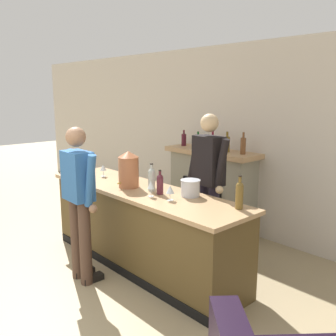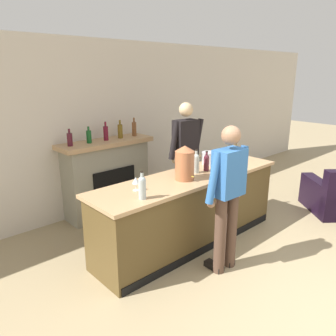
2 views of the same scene
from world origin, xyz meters
TOP-DOWN VIEW (x-y plane):
  - wall_back_panel at (0.00, 3.85)m, footprint 12.00×0.07m
  - bar_counter at (-0.11, 2.01)m, footprint 2.87×0.76m
  - fireplace_stone at (-0.40, 3.59)m, footprint 1.52×0.52m
  - potted_plant_corner at (2.59, 3.12)m, footprint 0.42×0.40m
  - person_customer at (-0.27, 1.28)m, footprint 0.66×0.31m
  - person_bartender at (0.39, 2.60)m, footprint 0.66×0.34m
  - copper_dispenser at (-0.28, 1.95)m, footprint 0.25×0.28m
  - ice_bucket_steel at (0.49, 2.21)m, footprint 0.22×0.22m
  - wine_bottle_merlot_tall at (1.12, 2.23)m, footprint 0.08×0.08m
  - wine_bottle_chardonnay_pale at (-1.08, 1.79)m, footprint 0.08×0.08m
  - wine_bottle_rose_blush at (0.03, 2.04)m, footprint 0.08×0.08m
  - wine_bottle_cabernet_heavy at (0.20, 2.02)m, footprint 0.07×0.07m
  - wine_glass_mid_counter at (0.21, 1.88)m, footprint 0.08×0.08m
  - wine_glass_by_dispenser at (-0.98, 2.04)m, footprint 0.09×0.09m
  - wine_glass_near_bucket at (0.46, 1.93)m, footprint 0.09×0.09m
  - wine_glass_front_left at (-0.07, 2.13)m, footprint 0.08×0.08m

SIDE VIEW (x-z plane):
  - potted_plant_corner at x=2.59m, z-range -0.09..0.67m
  - bar_counter at x=-0.11m, z-range 0.00..0.96m
  - fireplace_stone at x=-0.40m, z-range -0.14..1.39m
  - person_customer at x=-0.27m, z-range 0.09..1.80m
  - person_bartender at x=0.39m, z-range 0.10..1.93m
  - ice_bucket_steel at x=0.49m, z-range 0.96..1.14m
  - wine_glass_front_left at x=-0.07m, z-range 0.99..1.15m
  - wine_glass_near_bucket at x=0.46m, z-range 0.99..1.15m
  - wine_glass_by_dispenser at x=-0.98m, z-range 0.99..1.15m
  - wine_bottle_cabernet_heavy at x=0.20m, z-range 0.94..1.22m
  - wine_glass_mid_counter at x=0.21m, z-range 0.99..1.17m
  - wine_bottle_chardonnay_pale at x=-1.08m, z-range 0.94..1.25m
  - wine_bottle_rose_blush at x=0.03m, z-range 0.94..1.26m
  - wine_bottle_merlot_tall at x=1.12m, z-range 0.94..1.27m
  - copper_dispenser at x=-0.28m, z-range 0.96..1.39m
  - wall_back_panel at x=0.00m, z-range 0.00..2.75m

